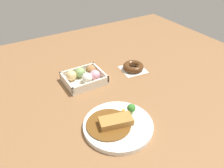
% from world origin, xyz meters
% --- Properties ---
extents(ground_plane, '(1.60, 1.60, 0.00)m').
position_xyz_m(ground_plane, '(0.00, 0.00, 0.00)').
color(ground_plane, brown).
extents(curry_plate, '(0.25, 0.25, 0.06)m').
position_xyz_m(curry_plate, '(0.16, 0.15, 0.01)').
color(curry_plate, white).
rests_on(curry_plate, ground_plane).
extents(donut_box, '(0.18, 0.15, 0.06)m').
position_xyz_m(donut_box, '(0.13, -0.18, 0.03)').
color(donut_box, beige).
rests_on(donut_box, ground_plane).
extents(chocolate_ring_donut, '(0.13, 0.13, 0.03)m').
position_xyz_m(chocolate_ring_donut, '(-0.13, -0.15, 0.02)').
color(chocolate_ring_donut, white).
rests_on(chocolate_ring_donut, ground_plane).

